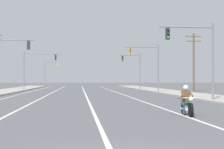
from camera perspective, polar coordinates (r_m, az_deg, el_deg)
lane_stripe_center at (r=53.63m, az=-3.76°, el=-2.50°), size 0.16×100.00×0.01m
lane_stripe_left at (r=53.74m, az=-8.23°, el=-2.50°), size 0.16×100.00×0.01m
lane_stripe_right at (r=53.86m, az=0.73°, el=-2.50°), size 0.16×100.00×0.01m
lane_stripe_far_left at (r=54.05m, az=-11.71°, el=-2.48°), size 0.16×100.00×0.01m
sidewalk_kerb_right at (r=50.09m, az=9.31°, el=-2.55°), size 4.40×110.00×0.14m
motorcycle_with_rider at (r=20.24m, az=10.24°, el=-3.90°), size 0.70×2.19×1.46m
traffic_signal_near_right at (r=33.51m, az=11.71°, el=3.35°), size 4.42×0.51×6.20m
traffic_signal_near_left at (r=44.62m, az=-14.03°, el=2.30°), size 3.73×0.39×6.20m
traffic_signal_mid_right at (r=53.57m, az=5.08°, el=1.84°), size 4.39×0.37×6.20m
traffic_signal_mid_left at (r=68.12m, az=-10.53°, el=1.40°), size 6.06×0.50×6.20m
traffic_signal_far_right at (r=71.09m, az=3.08°, el=1.18°), size 3.62×0.37×6.20m
traffic_signal_far_left at (r=102.29m, az=-8.65°, el=0.64°), size 3.84×0.37×6.20m
utility_pole_right_far at (r=57.98m, az=11.16°, el=1.95°), size 2.17×0.26×8.01m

